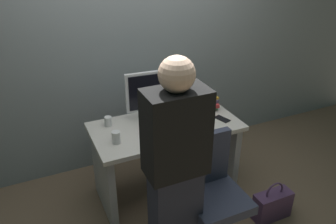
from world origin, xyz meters
TOP-DOWN VIEW (x-y plane):
  - ground_plane at (0.00, 0.00)m, footprint 9.00×9.00m
  - wall_back at (0.00, 0.76)m, footprint 6.40×0.10m
  - desk at (0.00, 0.00)m, footprint 1.31×0.67m
  - office_chair at (0.08, -0.70)m, footprint 0.52×0.52m
  - person_at_desk at (-0.28, -0.77)m, footprint 0.40×0.24m
  - monitor at (-0.03, 0.16)m, footprint 0.54×0.16m
  - keyboard at (0.01, -0.10)m, footprint 0.44×0.15m
  - mouse at (0.30, -0.09)m, footprint 0.06×0.10m
  - cup_near_keyboard at (-0.49, -0.11)m, footprint 0.07×0.07m
  - cup_by_monitor at (-0.47, 0.20)m, footprint 0.07×0.07m
  - book_stack at (0.49, 0.12)m, footprint 0.21×0.20m
  - cell_phone at (0.51, -0.12)m, footprint 0.11×0.16m
  - handbag at (0.70, -0.71)m, footprint 0.34×0.14m

SIDE VIEW (x-z plane):
  - ground_plane at x=0.00m, z-range 0.00..0.00m
  - handbag at x=0.70m, z-range -0.05..0.33m
  - office_chair at x=0.08m, z-range -0.04..0.90m
  - desk at x=0.00m, z-range 0.13..0.87m
  - cell_phone at x=0.51m, z-range 0.74..0.75m
  - keyboard at x=0.01m, z-range 0.74..0.76m
  - mouse at x=0.30m, z-range 0.74..0.77m
  - cup_by_monitor at x=-0.47m, z-range 0.74..0.83m
  - cup_near_keyboard at x=-0.49m, z-range 0.74..0.84m
  - book_stack at x=0.49m, z-range 0.74..0.87m
  - person_at_desk at x=-0.28m, z-range 0.02..1.66m
  - monitor at x=-0.03m, z-range 0.77..1.23m
  - wall_back at x=0.00m, z-range 0.00..3.00m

